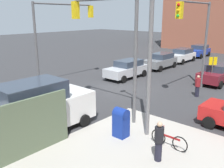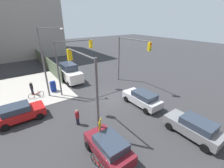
{
  "view_description": "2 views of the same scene",
  "coord_description": "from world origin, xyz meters",
  "px_view_note": "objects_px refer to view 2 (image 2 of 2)",
  "views": [
    {
      "loc": [
        14.55,
        11.82,
        5.59
      ],
      "look_at": [
        2.21,
        0.9,
        1.01
      ],
      "focal_mm": 40.0,
      "sensor_mm": 36.0,
      "label": 1
    },
    {
      "loc": [
        -12.69,
        9.09,
        8.73
      ],
      "look_at": [
        0.13,
        -0.1,
        1.87
      ],
      "focal_mm": 24.0,
      "sensor_mm": 36.0,
      "label": 2
    }
  ],
  "objects_px": {
    "coupe_gray": "(194,127)",
    "pedestrian_crossing": "(77,117)",
    "hatchback_maroon": "(109,147)",
    "traffic_signal_nw_corner": "(85,77)",
    "sedan_red": "(20,112)",
    "pedestrian_waiting": "(32,88)",
    "mailbox_blue": "(53,86)",
    "coupe_silver": "(142,98)",
    "bicycle_leaning_on_fence": "(36,95)",
    "traffic_signal_se_corner": "(130,52)",
    "bicycle_at_crosswalk": "(97,165)",
    "van_white_delivery": "(70,73)",
    "traffic_signal_ne_corner": "(72,57)",
    "street_lamp_corner": "(46,58)"
  },
  "relations": [
    {
      "from": "pedestrian_waiting",
      "to": "hatchback_maroon",
      "type": "bearing_deg",
      "value": 168.87
    },
    {
      "from": "pedestrian_waiting",
      "to": "street_lamp_corner",
      "type": "bearing_deg",
      "value": -153.45
    },
    {
      "from": "coupe_silver",
      "to": "van_white_delivery",
      "type": "height_order",
      "value": "van_white_delivery"
    },
    {
      "from": "bicycle_leaning_on_fence",
      "to": "coupe_gray",
      "type": "bearing_deg",
      "value": -147.94
    },
    {
      "from": "coupe_gray",
      "to": "pedestrian_crossing",
      "type": "relative_size",
      "value": 2.79
    },
    {
      "from": "traffic_signal_ne_corner",
      "to": "van_white_delivery",
      "type": "xyz_separation_m",
      "value": [
        4.01,
        -0.9,
        -3.31
      ]
    },
    {
      "from": "sedan_red",
      "to": "bicycle_at_crosswalk",
      "type": "height_order",
      "value": "sedan_red"
    },
    {
      "from": "van_white_delivery",
      "to": "bicycle_leaning_on_fence",
      "type": "xyz_separation_m",
      "value": [
        -2.91,
        5.4,
        -0.93
      ]
    },
    {
      "from": "traffic_signal_nw_corner",
      "to": "bicycle_at_crosswalk",
      "type": "relative_size",
      "value": 3.71
    },
    {
      "from": "traffic_signal_ne_corner",
      "to": "van_white_delivery",
      "type": "height_order",
      "value": "traffic_signal_ne_corner"
    },
    {
      "from": "pedestrian_waiting",
      "to": "mailbox_blue",
      "type": "bearing_deg",
      "value": -126.01
    },
    {
      "from": "mailbox_blue",
      "to": "coupe_silver",
      "type": "xyz_separation_m",
      "value": [
        -9.21,
        -6.89,
        0.08
      ]
    },
    {
      "from": "traffic_signal_ne_corner",
      "to": "bicycle_at_crosswalk",
      "type": "bearing_deg",
      "value": 163.71
    },
    {
      "from": "traffic_signal_ne_corner",
      "to": "coupe_silver",
      "type": "xyz_separation_m",
      "value": [
        -7.51,
        -4.59,
        -3.74
      ]
    },
    {
      "from": "traffic_signal_ne_corner",
      "to": "hatchback_maroon",
      "type": "bearing_deg",
      "value": 168.76
    },
    {
      "from": "coupe_silver",
      "to": "bicycle_leaning_on_fence",
      "type": "height_order",
      "value": "coupe_silver"
    },
    {
      "from": "traffic_signal_nw_corner",
      "to": "coupe_gray",
      "type": "relative_size",
      "value": 1.52
    },
    {
      "from": "mailbox_blue",
      "to": "sedan_red",
      "type": "bearing_deg",
      "value": 136.8
    },
    {
      "from": "traffic_signal_se_corner",
      "to": "sedan_red",
      "type": "relative_size",
      "value": 1.61
    },
    {
      "from": "hatchback_maroon",
      "to": "sedan_red",
      "type": "bearing_deg",
      "value": 28.49
    },
    {
      "from": "mailbox_blue",
      "to": "van_white_delivery",
      "type": "xyz_separation_m",
      "value": [
        2.31,
        -3.2,
        0.52
      ]
    },
    {
      "from": "traffic_signal_nw_corner",
      "to": "bicycle_leaning_on_fence",
      "type": "bearing_deg",
      "value": 18.16
    },
    {
      "from": "hatchback_maroon",
      "to": "van_white_delivery",
      "type": "xyz_separation_m",
      "value": [
        14.94,
        -3.07,
        0.44
      ]
    },
    {
      "from": "hatchback_maroon",
      "to": "mailbox_blue",
      "type": "bearing_deg",
      "value": 0.61
    },
    {
      "from": "street_lamp_corner",
      "to": "hatchback_maroon",
      "type": "xyz_separation_m",
      "value": [
        -11.5,
        -0.59,
        -3.86
      ]
    },
    {
      "from": "bicycle_leaning_on_fence",
      "to": "bicycle_at_crosswalk",
      "type": "relative_size",
      "value": 1.0
    },
    {
      "from": "hatchback_maroon",
      "to": "van_white_delivery",
      "type": "distance_m",
      "value": 15.26
    },
    {
      "from": "traffic_signal_nw_corner",
      "to": "van_white_delivery",
      "type": "xyz_separation_m",
      "value": [
        11.14,
        -2.7,
        -3.32
      ]
    },
    {
      "from": "hatchback_maroon",
      "to": "van_white_delivery",
      "type": "height_order",
      "value": "van_white_delivery"
    },
    {
      "from": "bicycle_at_crosswalk",
      "to": "van_white_delivery",
      "type": "bearing_deg",
      "value": -15.33
    },
    {
      "from": "traffic_signal_ne_corner",
      "to": "sedan_red",
      "type": "xyz_separation_m",
      "value": [
        -2.83,
        6.56,
        -3.75
      ]
    },
    {
      "from": "mailbox_blue",
      "to": "bicycle_at_crosswalk",
      "type": "height_order",
      "value": "mailbox_blue"
    },
    {
      "from": "coupe_gray",
      "to": "bicycle_at_crosswalk",
      "type": "xyz_separation_m",
      "value": [
        1.92,
        7.77,
        -0.5
      ]
    },
    {
      "from": "traffic_signal_nw_corner",
      "to": "coupe_silver",
      "type": "distance_m",
      "value": 7.43
    },
    {
      "from": "sedan_red",
      "to": "van_white_delivery",
      "type": "xyz_separation_m",
      "value": [
        6.85,
        -7.46,
        0.44
      ]
    },
    {
      "from": "traffic_signal_se_corner",
      "to": "pedestrian_waiting",
      "type": "bearing_deg",
      "value": 68.9
    },
    {
      "from": "street_lamp_corner",
      "to": "bicycle_leaning_on_fence",
      "type": "distance_m",
      "value": 4.72
    },
    {
      "from": "hatchback_maroon",
      "to": "coupe_gray",
      "type": "distance_m",
      "value": 7.03
    },
    {
      "from": "hatchback_maroon",
      "to": "sedan_red",
      "type": "distance_m",
      "value": 9.21
    },
    {
      "from": "traffic_signal_ne_corner",
      "to": "bicycle_at_crosswalk",
      "type": "height_order",
      "value": "traffic_signal_ne_corner"
    },
    {
      "from": "mailbox_blue",
      "to": "sedan_red",
      "type": "xyz_separation_m",
      "value": [
        -4.53,
        4.26,
        0.08
      ]
    },
    {
      "from": "coupe_gray",
      "to": "bicycle_leaning_on_fence",
      "type": "relative_size",
      "value": 2.45
    },
    {
      "from": "traffic_signal_nw_corner",
      "to": "bicycle_leaning_on_fence",
      "type": "relative_size",
      "value": 3.71
    },
    {
      "from": "coupe_gray",
      "to": "pedestrian_crossing",
      "type": "height_order",
      "value": "coupe_gray"
    },
    {
      "from": "coupe_gray",
      "to": "bicycle_at_crosswalk",
      "type": "distance_m",
      "value": 8.02
    },
    {
      "from": "coupe_gray",
      "to": "pedestrian_crossing",
      "type": "distance_m",
      "value": 9.69
    },
    {
      "from": "sedan_red",
      "to": "pedestrian_waiting",
      "type": "xyz_separation_m",
      "value": [
        5.13,
        -1.86,
        0.02
      ]
    },
    {
      "from": "traffic_signal_se_corner",
      "to": "traffic_signal_ne_corner",
      "type": "distance_m",
      "value": 7.55
    },
    {
      "from": "traffic_signal_se_corner",
      "to": "bicycle_leaning_on_fence",
      "type": "height_order",
      "value": "traffic_signal_se_corner"
    },
    {
      "from": "traffic_signal_nw_corner",
      "to": "pedestrian_waiting",
      "type": "xyz_separation_m",
      "value": [
        9.42,
        2.9,
        -3.73
      ]
    }
  ]
}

